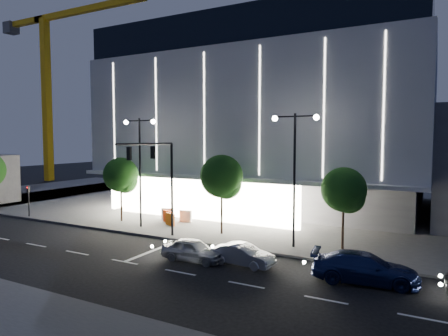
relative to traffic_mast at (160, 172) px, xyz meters
name	(u,v)px	position (x,y,z in m)	size (l,w,h in m)	color
ground	(117,251)	(-1.00, -3.34, -5.03)	(160.00, 160.00, 0.00)	black
sidewalk_museum	(301,204)	(4.00, 20.66, -4.95)	(70.00, 40.00, 0.15)	#474747
museum	(280,121)	(1.98, 18.97, 4.25)	(30.00, 25.80, 18.00)	#4C4C51
traffic_mast	(160,172)	(0.00, 0.00, 0.00)	(0.33, 5.89, 7.07)	black
street_lamp_west	(140,156)	(-4.00, 2.66, 0.93)	(3.16, 0.36, 9.00)	black
street_lamp_east	(295,160)	(9.00, 2.66, 0.93)	(3.16, 0.36, 9.00)	black
ped_signal_far	(29,198)	(-16.00, 1.16, -3.14)	(0.22, 0.24, 3.00)	black
tower_crane	(50,62)	(-41.92, 24.66, 15.48)	(32.00, 2.00, 28.50)	gold
tree_left	(121,177)	(-6.97, 3.68, -0.99)	(3.02, 3.02, 5.72)	black
tree_mid	(222,179)	(3.03, 3.68, -0.69)	(3.25, 3.25, 6.15)	black
tree_right	(344,192)	(12.03, 3.68, -1.14)	(2.91, 2.91, 5.51)	black
car_lead	(193,250)	(4.51, -2.75, -4.36)	(1.58, 3.92, 1.34)	#9DA1A4
car_second	(243,255)	(7.50, -2.10, -4.41)	(1.30, 3.74, 1.23)	#BABCC2
car_third	(365,268)	(14.19, -1.67, -4.26)	(2.15, 5.28, 1.53)	navy
barrier_a	(168,217)	(-3.06, 5.07, -4.38)	(1.10, 0.25, 1.00)	#F9410D
barrier_b	(168,214)	(-3.81, 6.09, -4.38)	(1.10, 0.25, 1.00)	silver
barrier_c	(170,219)	(-2.17, 4.19, -4.38)	(1.10, 0.25, 1.00)	#C9550B
barrier_d	(186,216)	(-1.80, 5.98, -4.38)	(1.10, 0.25, 1.00)	white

